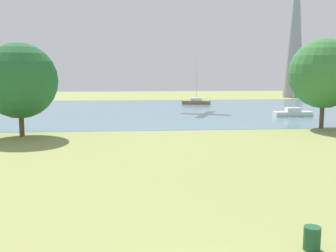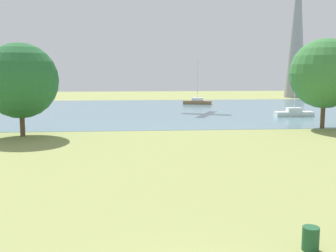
{
  "view_description": "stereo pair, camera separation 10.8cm",
  "coord_description": "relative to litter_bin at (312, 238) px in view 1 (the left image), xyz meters",
  "views": [
    {
      "loc": [
        -1.5,
        -9.62,
        5.98
      ],
      "look_at": [
        0.68,
        15.84,
        2.42
      ],
      "focal_mm": 43.79,
      "sensor_mm": 36.0,
      "label": 1
    },
    {
      "loc": [
        -1.39,
        -9.63,
        5.98
      ],
      "look_at": [
        0.68,
        15.84,
        2.42
      ],
      "focal_mm": 43.79,
      "sensor_mm": 36.0,
      "label": 2
    }
  ],
  "objects": [
    {
      "name": "tree_east_far",
      "position": [
        -15.83,
        24.7,
        4.57
      ],
      "size": [
        6.67,
        6.67,
        8.31
      ],
      "color": "brown",
      "rests_on": "ground"
    },
    {
      "name": "tree_west_far",
      "position": [
        13.27,
        27.42,
        5.14
      ],
      "size": [
        6.98,
        6.98,
        9.04
      ],
      "color": "brown",
      "rests_on": "ground"
    },
    {
      "name": "sailboat_white",
      "position": [
        14.43,
        37.87,
        0.06
      ],
      "size": [
        4.81,
        1.54,
        6.45
      ],
      "color": "white",
      "rests_on": "water_surface"
    },
    {
      "name": "electricity_pylon",
      "position": [
        28.32,
        72.77,
        14.5
      ],
      "size": [
        6.4,
        4.4,
        29.77
      ],
      "color": "gray",
      "rests_on": "ground"
    },
    {
      "name": "litter_bin",
      "position": [
        0.0,
        0.0,
        0.0
      ],
      "size": [
        0.56,
        0.56,
        0.8
      ],
      "primitive_type": "cylinder",
      "color": "#1E512D",
      "rests_on": "ground"
    },
    {
      "name": "ground_plane",
      "position": [
        -4.38,
        19.12,
        -0.4
      ],
      "size": [
        160.0,
        160.0,
        0.0
      ],
      "primitive_type": "plane",
      "color": "#8C9351"
    },
    {
      "name": "sailboat_brown",
      "position": [
        4.96,
        57.17,
        0.07
      ],
      "size": [
        5.03,
        2.8,
        7.44
      ],
      "color": "brown",
      "rests_on": "water_surface"
    },
    {
      "name": "water_surface",
      "position": [
        -4.38,
        47.12,
        -0.39
      ],
      "size": [
        140.0,
        40.0,
        0.02
      ],
      "primitive_type": "cube",
      "color": "slate",
      "rests_on": "ground"
    }
  ]
}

